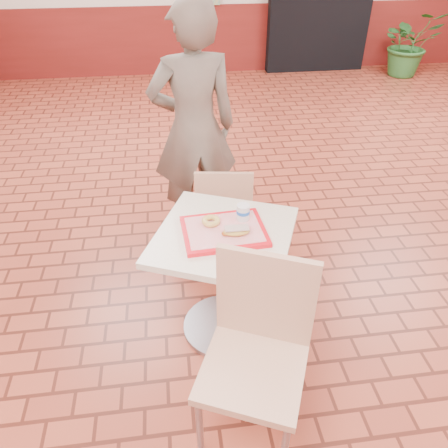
{
  "coord_description": "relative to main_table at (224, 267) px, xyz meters",
  "views": [
    {
      "loc": [
        -1.26,
        -2.29,
        2.13
      ],
      "look_at": [
        -1.01,
        -0.44,
        0.8
      ],
      "focal_mm": 35.0,
      "sensor_mm": 36.0,
      "label": 1
    }
  ],
  "objects": [
    {
      "name": "room_shell",
      "position": [
        1.01,
        0.44,
        1.0
      ],
      "size": [
        8.01,
        10.01,
        3.01
      ],
      "color": "maroon",
      "rests_on": "ground"
    },
    {
      "name": "wainscot_band",
      "position": [
        1.01,
        0.44,
        0.0
      ],
      "size": [
        8.0,
        10.0,
        1.0
      ],
      "color": "#611612",
      "rests_on": "ground"
    },
    {
      "name": "main_table",
      "position": [
        0.0,
        0.0,
        0.0
      ],
      "size": [
        0.7,
        0.7,
        0.74
      ],
      "rotation": [
        0.0,
        0.0,
        -0.4
      ],
      "color": "beige",
      "rests_on": "ground"
    },
    {
      "name": "chair_main_front",
      "position": [
        0.07,
        -0.59,
        0.05
      ],
      "size": [
        0.59,
        0.59,
        0.98
      ],
      "rotation": [
        0.0,
        0.0,
        -0.42
      ],
      "color": "tan",
      "rests_on": "ground"
    },
    {
      "name": "chair_main_back",
      "position": [
        0.09,
        0.63,
        -0.05
      ],
      "size": [
        0.42,
        0.42,
        0.81
      ],
      "rotation": [
        0.0,
        0.0,
        2.99
      ],
      "color": "tan",
      "rests_on": "ground"
    },
    {
      "name": "customer",
      "position": [
        -0.07,
        1.1,
        0.37
      ],
      "size": [
        0.68,
        0.5,
        1.74
      ],
      "primitive_type": "imported",
      "rotation": [
        0.0,
        0.0,
        3.27
      ],
      "color": "#61574B",
      "rests_on": "ground"
    },
    {
      "name": "serving_tray",
      "position": [
        0.0,
        0.0,
        0.25
      ],
      "size": [
        0.44,
        0.34,
        0.03
      ],
      "rotation": [
        0.0,
        0.0,
        0.06
      ],
      "color": "red",
      "rests_on": "main_table"
    },
    {
      "name": "ring_donut",
      "position": [
        -0.06,
        0.06,
        0.28
      ],
      "size": [
        0.13,
        0.13,
        0.03
      ],
      "primitive_type": "torus",
      "rotation": [
        0.0,
        0.0,
        -0.41
      ],
      "color": "gold",
      "rests_on": "serving_tray"
    },
    {
      "name": "long_john_donut",
      "position": [
        0.05,
        -0.05,
        0.29
      ],
      "size": [
        0.15,
        0.07,
        0.04
      ],
      "rotation": [
        0.0,
        0.0,
        -0.01
      ],
      "color": "gold",
      "rests_on": "serving_tray"
    },
    {
      "name": "paper_cup",
      "position": [
        0.11,
        0.08,
        0.31
      ],
      "size": [
        0.07,
        0.07,
        0.09
      ],
      "rotation": [
        0.0,
        0.0,
        0.1
      ],
      "color": "silver",
      "rests_on": "serving_tray"
    },
    {
      "name": "potted_plant",
      "position": [
        3.55,
        4.84,
        -0.02
      ],
      "size": [
        0.87,
        0.76,
        0.97
      ],
      "primitive_type": "imported",
      "rotation": [
        0.0,
        0.0,
        0.0
      ],
      "color": "#286429",
      "rests_on": "ground"
    }
  ]
}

